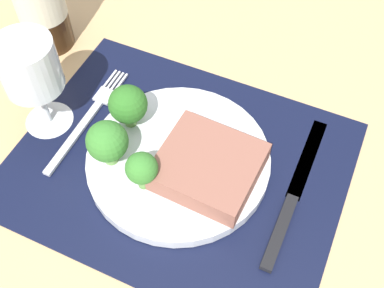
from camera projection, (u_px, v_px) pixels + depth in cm
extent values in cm
cube|color=tan|center=(179.00, 171.00, 61.90)|extent=(140.00, 110.00, 3.00)
cube|color=black|center=(179.00, 164.00, 60.56)|extent=(41.33, 32.74, 0.30)
cylinder|color=silver|center=(178.00, 160.00, 59.78)|extent=(23.04, 23.04, 1.60)
cube|color=#8C5647|center=(208.00, 166.00, 56.53)|extent=(12.14, 11.40, 2.96)
cylinder|color=#5B8942|center=(144.00, 180.00, 55.95)|extent=(1.39, 1.39, 2.02)
sphere|color=#387A2D|center=(142.00, 168.00, 53.80)|extent=(3.81, 3.81, 3.81)
cylinder|color=#6B994C|center=(111.00, 156.00, 58.14)|extent=(1.77, 1.77, 1.74)
sphere|color=#387A2D|center=(107.00, 141.00, 55.68)|extent=(5.06, 5.06, 5.06)
cylinder|color=#5B8942|center=(130.00, 119.00, 61.49)|extent=(1.56, 1.56, 1.68)
sphere|color=#2D6B23|center=(128.00, 104.00, 59.09)|extent=(4.96, 4.96, 4.96)
cube|color=silver|center=(74.00, 136.00, 62.59)|extent=(1.00, 13.00, 0.50)
cube|color=silver|center=(105.00, 96.00, 66.70)|extent=(2.40, 2.60, 0.40)
cube|color=silver|center=(110.00, 79.00, 68.55)|extent=(0.30, 3.60, 0.35)
cube|color=silver|center=(114.00, 80.00, 68.41)|extent=(0.30, 3.60, 0.35)
cube|color=silver|center=(117.00, 81.00, 68.27)|extent=(0.30, 3.60, 0.35)
cube|color=silver|center=(121.00, 83.00, 68.12)|extent=(0.30, 3.60, 0.35)
cube|color=black|center=(280.00, 232.00, 54.53)|extent=(1.40, 10.00, 0.80)
cube|color=silver|center=(308.00, 157.00, 60.80)|extent=(1.80, 13.00, 0.30)
cylinder|color=silver|center=(50.00, 120.00, 64.64)|extent=(6.44, 6.44, 0.40)
cylinder|color=silver|center=(43.00, 103.00, 61.69)|extent=(0.80, 0.80, 6.82)
cylinder|color=silver|center=(28.00, 65.00, 56.18)|extent=(7.35, 7.35, 6.71)
cylinder|color=#560C19|center=(32.00, 76.00, 57.60)|extent=(6.47, 6.47, 3.23)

